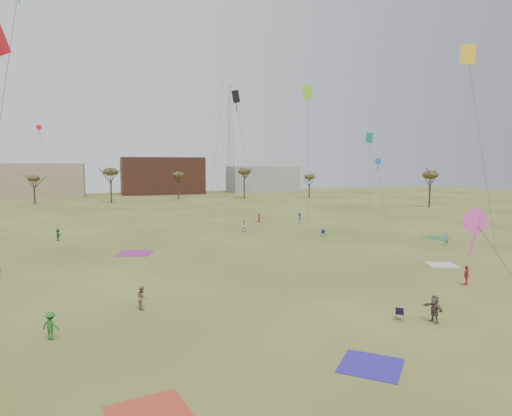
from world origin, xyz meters
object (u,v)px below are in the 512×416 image
object	(u,v)px
spectator_fore_a	(466,275)
radio_tower	(230,138)
flyer_near_center	(51,326)
camp_chair_center	(400,316)
camp_chair_right	(323,234)

from	to	relation	value
spectator_fore_a	radio_tower	bearing A→B (deg)	-130.61
flyer_near_center	camp_chair_center	xyz separation A→B (m)	(20.61, -3.92, -0.55)
camp_chair_right	radio_tower	xyz separation A→B (m)	(15.99, 100.92, 18.95)
flyer_near_center	camp_chair_center	size ratio (longest dim) A/B	1.86
spectator_fore_a	camp_chair_center	distance (m)	11.53
camp_chair_center	camp_chair_right	bearing A→B (deg)	-67.06
spectator_fore_a	camp_chair_center	xyz separation A→B (m)	(-10.36, -5.02, -0.55)
radio_tower	spectator_fore_a	bearing A→B (deg)	-97.44
camp_chair_center	radio_tower	distance (m)	135.80
flyer_near_center	spectator_fore_a	world-z (taller)	flyer_near_center
spectator_fore_a	camp_chair_right	distance (m)	25.82
flyer_near_center	spectator_fore_a	distance (m)	30.99
flyer_near_center	radio_tower	world-z (taller)	radio_tower
camp_chair_center	radio_tower	world-z (taller)	radio_tower
radio_tower	camp_chair_center	bearing A→B (deg)	-101.55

